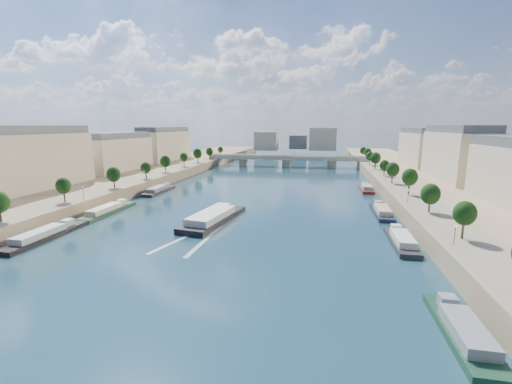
% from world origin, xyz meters
% --- Properties ---
extents(ground, '(700.00, 700.00, 0.00)m').
position_xyz_m(ground, '(0.00, 100.00, 0.00)').
color(ground, '#0B2433').
rests_on(ground, ground).
extents(quay_left, '(44.00, 520.00, 5.00)m').
position_xyz_m(quay_left, '(-72.00, 100.00, 2.50)').
color(quay_left, '#9E8460').
rests_on(quay_left, ground).
extents(quay_right, '(44.00, 520.00, 5.00)m').
position_xyz_m(quay_right, '(72.00, 100.00, 2.50)').
color(quay_right, '#9E8460').
rests_on(quay_right, ground).
extents(pave_left, '(14.00, 520.00, 0.10)m').
position_xyz_m(pave_left, '(-57.00, 100.00, 5.05)').
color(pave_left, gray).
rests_on(pave_left, quay_left).
extents(pave_right, '(14.00, 520.00, 0.10)m').
position_xyz_m(pave_right, '(57.00, 100.00, 5.05)').
color(pave_right, gray).
rests_on(pave_right, quay_right).
extents(trees_left, '(4.80, 268.80, 8.26)m').
position_xyz_m(trees_left, '(-55.00, 102.00, 10.48)').
color(trees_left, '#382B1E').
rests_on(trees_left, ground).
extents(trees_right, '(4.80, 268.80, 8.26)m').
position_xyz_m(trees_right, '(55.00, 110.00, 10.48)').
color(trees_right, '#382B1E').
rests_on(trees_right, ground).
extents(lamps_left, '(0.36, 200.36, 4.28)m').
position_xyz_m(lamps_left, '(-52.50, 90.00, 7.78)').
color(lamps_left, black).
rests_on(lamps_left, ground).
extents(lamps_right, '(0.36, 200.36, 4.28)m').
position_xyz_m(lamps_right, '(52.50, 105.00, 7.78)').
color(lamps_right, black).
rests_on(lamps_right, ground).
extents(buildings_left, '(16.00, 226.00, 23.20)m').
position_xyz_m(buildings_left, '(-85.00, 112.00, 16.45)').
color(buildings_left, beige).
rests_on(buildings_left, ground).
extents(buildings_right, '(16.00, 226.00, 23.20)m').
position_xyz_m(buildings_right, '(85.00, 112.00, 16.45)').
color(buildings_right, beige).
rests_on(buildings_right, ground).
extents(skyline, '(79.00, 42.00, 22.00)m').
position_xyz_m(skyline, '(3.19, 319.52, 14.66)').
color(skyline, beige).
rests_on(skyline, ground).
extents(bridge, '(112.00, 12.00, 8.15)m').
position_xyz_m(bridge, '(0.00, 217.14, 5.08)').
color(bridge, '#C1B79E').
rests_on(bridge, ground).
extents(tour_barge, '(13.39, 32.00, 4.21)m').
position_xyz_m(tour_barge, '(-7.06, 68.97, 1.23)').
color(tour_barge, black).
rests_on(tour_barge, ground).
extents(wake, '(11.42, 26.02, 0.04)m').
position_xyz_m(wake, '(-7.06, 52.45, 0.02)').
color(wake, silver).
rests_on(wake, ground).
extents(moored_barges_left, '(5.00, 154.22, 3.60)m').
position_xyz_m(moored_barges_left, '(-45.50, 44.71, 0.84)').
color(moored_barges_left, black).
rests_on(moored_barges_left, ground).
extents(moored_barges_right, '(5.00, 132.11, 3.60)m').
position_xyz_m(moored_barges_right, '(45.50, 74.39, 0.84)').
color(moored_barges_right, '#193E2B').
rests_on(moored_barges_right, ground).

